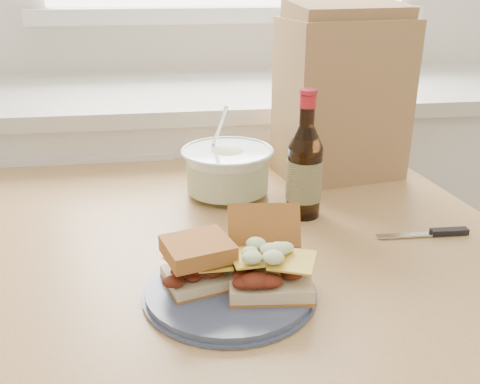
{
  "coord_description": "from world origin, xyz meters",
  "views": [
    {
      "loc": [
        -0.24,
        0.09,
        1.26
      ],
      "look_at": [
        -0.12,
        0.96,
        0.89
      ],
      "focal_mm": 40.0,
      "sensor_mm": 36.0,
      "label": 1
    }
  ],
  "objects": [
    {
      "name": "cabinet_run",
      "position": [
        -0.0,
        1.7,
        0.47
      ],
      "size": [
        2.5,
        0.64,
        0.94
      ],
      "color": "silver",
      "rests_on": "ground"
    },
    {
      "name": "dining_table",
      "position": [
        -0.12,
        0.98,
        0.69
      ],
      "size": [
        1.07,
        1.07,
        0.81
      ],
      "rotation": [
        0.0,
        0.0,
        0.1
      ],
      "color": "tan",
      "rests_on": "ground"
    },
    {
      "name": "plate",
      "position": [
        -0.16,
        0.76,
        0.82
      ],
      "size": [
        0.25,
        0.25,
        0.02
      ],
      "primitive_type": "cylinder",
      "color": "#3E4965",
      "rests_on": "dining_table"
    },
    {
      "name": "sandwich_left",
      "position": [
        -0.21,
        0.78,
        0.86
      ],
      "size": [
        0.11,
        0.11,
        0.07
      ],
      "rotation": [
        0.0,
        0.0,
        0.28
      ],
      "color": "#CBB38F",
      "rests_on": "plate"
    },
    {
      "name": "sandwich_right",
      "position": [
        -0.1,
        0.78,
        0.86
      ],
      "size": [
        0.13,
        0.17,
        0.1
      ],
      "rotation": [
        0.0,
        0.0,
        -0.11
      ],
      "color": "#CBB38F",
      "rests_on": "plate"
    },
    {
      "name": "coleslaw_bowl",
      "position": [
        -0.12,
        1.15,
        0.86
      ],
      "size": [
        0.2,
        0.2,
        0.19
      ],
      "color": "white",
      "rests_on": "dining_table"
    },
    {
      "name": "beer_bottle",
      "position": [
        0.02,
        1.02,
        0.91
      ],
      "size": [
        0.07,
        0.07,
        0.25
      ],
      "rotation": [
        0.0,
        0.0,
        -0.04
      ],
      "color": "black",
      "rests_on": "dining_table"
    },
    {
      "name": "knife",
      "position": [
        0.24,
        0.9,
        0.82
      ],
      "size": [
        0.17,
        0.02,
        0.01
      ],
      "rotation": [
        0.0,
        0.0,
        -0.03
      ],
      "color": "silver",
      "rests_on": "dining_table"
    },
    {
      "name": "paper_bag",
      "position": [
        0.15,
        1.24,
        0.99
      ],
      "size": [
        0.3,
        0.22,
        0.35
      ],
      "primitive_type": "cube",
      "rotation": [
        0.0,
        0.0,
        0.17
      ],
      "color": "#9B7C4B",
      "rests_on": "dining_table"
    }
  ]
}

